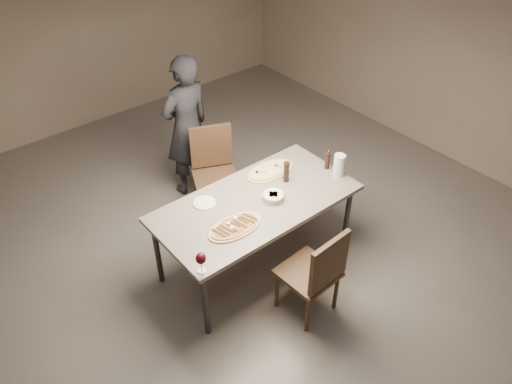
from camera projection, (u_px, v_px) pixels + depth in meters
room at (256, 137)px, 3.93m from camera, size 7.00×7.00×7.00m
dining_table at (256, 206)px, 4.36m from camera, size 1.80×0.90×0.75m
zucchini_pizza at (235, 226)px, 4.05m from camera, size 0.49×0.27×0.05m
ham_pizza at (270, 170)px, 4.66m from camera, size 0.51×0.28×0.04m
bread_basket at (273, 196)px, 4.32m from camera, size 0.19×0.19×0.07m
oil_dish at (258, 178)px, 4.58m from camera, size 0.12×0.12×0.01m
pepper_mill_left at (327, 160)px, 4.66m from camera, size 0.05×0.05×0.20m
pepper_mill_right at (286, 171)px, 4.49m from camera, size 0.06×0.06×0.23m
carafe at (339, 165)px, 4.56m from camera, size 0.11×0.11×0.22m
wine_glass at (201, 259)px, 3.60m from camera, size 0.08×0.08×0.18m
side_plate at (205, 203)px, 4.30m from camera, size 0.20×0.20×0.01m
chair_near at (317, 271)px, 4.00m from camera, size 0.46×0.46×0.91m
chair_far at (214, 167)px, 5.12m from camera, size 0.59×0.59×0.95m
diner at (187, 127)px, 5.24m from camera, size 0.61×0.42×1.58m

